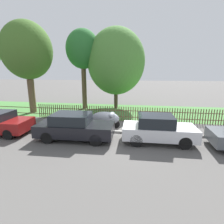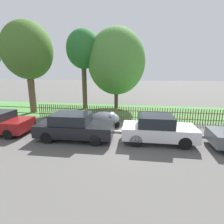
% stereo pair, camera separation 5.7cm
% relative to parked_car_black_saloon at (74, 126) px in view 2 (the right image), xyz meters
% --- Properties ---
extents(ground_plane, '(120.00, 120.00, 0.00)m').
position_rel_parked_car_black_saloon_xyz_m(ground_plane, '(2.48, 1.27, -0.74)').
color(ground_plane, '#565451').
extents(kerb_stone, '(42.03, 0.20, 0.12)m').
position_rel_parked_car_black_saloon_xyz_m(kerb_stone, '(2.48, 1.37, -0.68)').
color(kerb_stone, gray).
rests_on(kerb_stone, ground).
extents(grass_strip, '(42.03, 6.41, 0.01)m').
position_rel_parked_car_black_saloon_xyz_m(grass_strip, '(2.48, 7.26, -0.74)').
color(grass_strip, '#477F3D').
rests_on(grass_strip, ground).
extents(park_fence, '(42.03, 0.05, 1.11)m').
position_rel_parked_car_black_saloon_xyz_m(park_fence, '(2.48, 4.07, -0.18)').
color(park_fence, brown).
rests_on(park_fence, ground).
extents(parked_car_black_saloon, '(4.27, 1.91, 1.47)m').
position_rel_parked_car_black_saloon_xyz_m(parked_car_black_saloon, '(0.00, 0.00, 0.00)').
color(parked_car_black_saloon, black).
rests_on(parked_car_black_saloon, ground).
extents(parked_car_navy_estate, '(3.83, 1.78, 1.48)m').
position_rel_parked_car_black_saloon_xyz_m(parked_car_navy_estate, '(4.55, 0.26, 0.00)').
color(parked_car_navy_estate, silver).
rests_on(parked_car_navy_estate, ground).
extents(covered_motorcycle, '(1.99, 0.75, 1.11)m').
position_rel_parked_car_black_saloon_xyz_m(covered_motorcycle, '(1.36, 2.21, -0.08)').
color(covered_motorcycle, black).
rests_on(covered_motorcycle, ground).
extents(tree_behind_motorcycle, '(4.25, 4.25, 7.90)m').
position_rel_parked_car_black_saloon_xyz_m(tree_behind_motorcycle, '(-6.14, 5.65, 4.66)').
color(tree_behind_motorcycle, brown).
rests_on(tree_behind_motorcycle, ground).
extents(tree_mid_park, '(3.21, 3.21, 7.61)m').
position_rel_parked_car_black_saloon_xyz_m(tree_mid_park, '(-1.94, 8.09, 4.94)').
color(tree_mid_park, brown).
rests_on(tree_mid_park, ground).
extents(tree_far_left, '(5.58, 5.58, 7.82)m').
position_rel_parked_car_black_saloon_xyz_m(tree_far_left, '(1.18, 8.74, 3.87)').
color(tree_far_left, '#473828').
rests_on(tree_far_left, ground).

